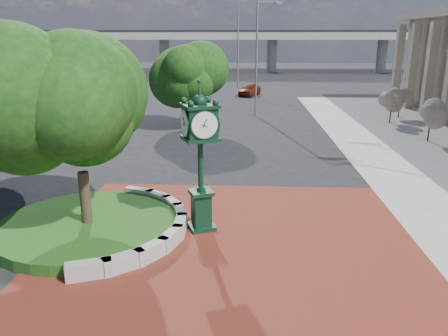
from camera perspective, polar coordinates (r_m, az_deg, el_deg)
ground at (r=15.03m, az=1.15°, el=-8.75°), size 200.00×200.00×0.00m
plaza at (r=14.13m, az=1.02°, el=-10.43°), size 12.00×12.00×0.04m
planter_wall at (r=15.23m, az=-9.16°, el=-7.50°), size 2.96×6.77×0.54m
grass_bed at (r=15.88m, az=-17.34°, el=-7.31°), size 6.10×6.10×0.40m
overpass at (r=83.55m, az=2.61°, el=16.87°), size 90.00×12.00×7.50m
tree_planter at (r=14.84m, az=-18.52°, el=5.23°), size 5.20×5.20×6.33m
tree_street at (r=32.02m, az=-5.07°, el=10.96°), size 4.40×4.40×5.45m
post_clock at (r=14.54m, az=-3.10°, el=2.10°), size 1.32×1.32×5.09m
parked_car at (r=50.26m, az=3.38°, el=10.20°), size 2.91×4.37×1.38m
street_lamp_near at (r=37.17m, az=4.63°, el=15.10°), size 2.02×0.72×9.19m
street_lamp_far at (r=58.69m, az=2.10°, el=16.31°), size 2.28×0.29×10.15m
shrub_near at (r=30.59m, az=25.40°, el=6.01°), size 1.20×1.20×2.20m
shrub_mid at (r=36.07m, az=21.06°, el=7.94°), size 1.20×1.20×2.20m
shrub_far at (r=38.93m, az=22.04°, el=8.41°), size 1.20×1.20×2.20m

